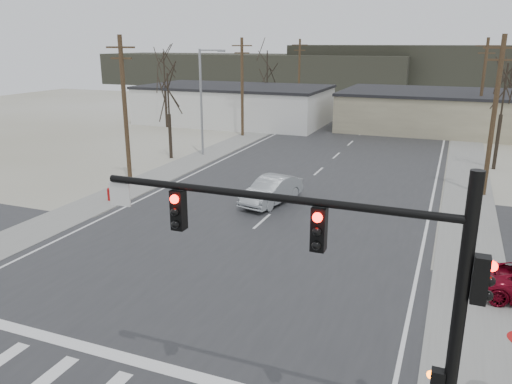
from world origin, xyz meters
TOP-DOWN VIEW (x-y plane):
  - ground at (0.00, 0.00)m, footprint 140.00×140.00m
  - main_road at (0.00, 15.00)m, footprint 18.00×110.00m
  - cross_road at (0.00, 0.00)m, footprint 90.00×10.00m
  - sidewalk_left at (-10.60, 20.00)m, footprint 3.00×90.00m
  - sidewalk_right at (10.60, 20.00)m, footprint 3.00×90.00m
  - traffic_signal_mast at (7.89, -6.20)m, footprint 8.95×0.43m
  - fire_hydrant at (-10.20, 8.00)m, footprint 0.24×0.24m
  - building_left_far at (-16.00, 40.00)m, footprint 22.30×12.30m
  - building_right_far at (10.00, 44.00)m, footprint 26.30×14.30m
  - upole_left_b at (-11.50, 12.00)m, footprint 2.20×0.30m
  - upole_left_c at (-11.50, 32.00)m, footprint 2.20×0.30m
  - upole_left_d at (-11.50, 52.00)m, footprint 2.20×0.30m
  - upole_right_a at (11.50, 18.00)m, footprint 2.20×0.30m
  - upole_right_b at (11.50, 40.00)m, footprint 2.20×0.30m
  - streetlight_main at (-10.80, 22.00)m, footprint 2.40×0.25m
  - tree_left_near at (-13.00, 20.00)m, footprint 3.30×3.30m
  - tree_right_mid at (12.50, 26.00)m, footprint 3.74×3.74m
  - tree_left_far at (-14.00, 46.00)m, footprint 3.96×3.96m
  - tree_right_far at (15.00, 52.00)m, footprint 3.52×3.52m
  - tree_left_mid at (-22.00, 34.00)m, footprint 3.96×3.96m
  - hill_left at (-35.00, 92.00)m, footprint 70.00×18.00m
  - hill_center at (15.00, 96.00)m, footprint 80.00×18.00m
  - sedan_crossing at (-0.64, 11.27)m, footprint 2.73×5.17m
  - car_far_a at (3.44, 43.61)m, footprint 3.68×5.76m
  - car_far_b at (-0.27, 52.76)m, footprint 2.57×4.39m

SIDE VIEW (x-z plane):
  - ground at x=0.00m, z-range 0.00..0.00m
  - cross_road at x=0.00m, z-range 0.00..0.04m
  - main_road at x=0.00m, z-range 0.00..0.05m
  - sidewalk_left at x=-10.60m, z-range 0.00..0.06m
  - sidewalk_right at x=10.60m, z-range 0.00..0.06m
  - fire_hydrant at x=-10.20m, z-range 0.02..0.89m
  - car_far_b at x=-0.27m, z-range 0.05..1.45m
  - car_far_a at x=3.44m, z-range 0.05..1.60m
  - sedan_crossing at x=-0.64m, z-range 0.05..1.67m
  - building_right_far at x=10.00m, z-range 0.00..4.30m
  - building_left_far at x=-16.00m, z-range 0.01..4.51m
  - hill_left at x=-35.00m, z-range 0.00..7.00m
  - hill_center at x=15.00m, z-range 0.00..9.00m
  - traffic_signal_mast at x=7.89m, z-range 1.07..8.27m
  - streetlight_main at x=-10.80m, z-range 0.59..9.59m
  - upole_left_b at x=-11.50m, z-range 0.22..10.22m
  - upole_left_c at x=-11.50m, z-range 0.22..10.22m
  - upole_left_d at x=-11.50m, z-range 0.22..10.22m
  - upole_right_a at x=11.50m, z-range 0.22..10.22m
  - upole_right_b at x=11.50m, z-range 0.22..10.22m
  - tree_left_near at x=-13.00m, z-range 1.55..8.90m
  - tree_right_far at x=15.00m, z-range 1.66..9.50m
  - tree_right_mid at x=12.50m, z-range 1.77..10.10m
  - tree_left_far at x=-14.00m, z-range 1.87..10.69m
  - tree_left_mid at x=-22.00m, z-range 1.87..10.69m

